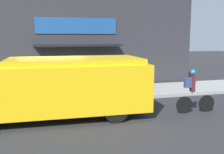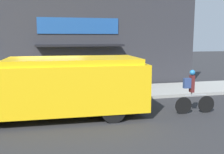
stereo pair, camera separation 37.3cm
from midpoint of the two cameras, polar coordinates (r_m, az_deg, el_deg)
The scene contains 6 objects.
ground_plane at distance 11.08m, azimuth -13.77°, elevation -6.00°, with size 70.00×70.00×0.00m, color #2B2B2D.
sidewalk at distance 12.48m, azimuth -14.01°, elevation -4.02°, with size 28.00×2.90×0.15m.
storefront at distance 13.83m, azimuth -14.39°, elevation 8.12°, with size 16.24×1.13×5.39m.
school_bus at distance 9.24m, azimuth -11.98°, elevation -2.02°, with size 6.63×2.99×2.05m.
cyclist at distance 9.96m, azimuth 16.23°, elevation -3.14°, with size 1.53×0.20×1.61m.
trash_bin at distance 12.47m, azimuth -20.68°, elevation -2.18°, with size 0.57×0.57×0.77m.
Camera 1 is at (-0.45, -10.68, 2.76)m, focal length 42.00 mm.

